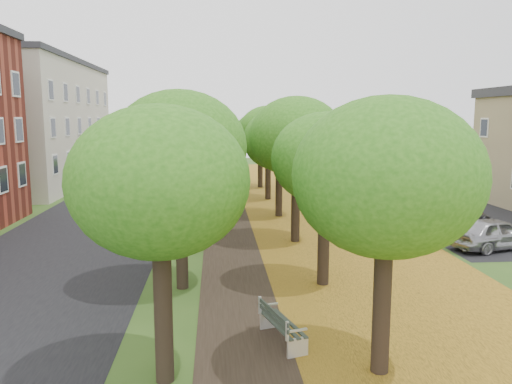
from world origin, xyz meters
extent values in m
plane|color=#2D4C19|center=(0.00, 0.00, 0.00)|extent=(120.00, 120.00, 0.00)
cube|color=black|center=(-7.50, 15.00, 0.00)|extent=(8.00, 70.00, 0.01)
cube|color=black|center=(0.00, 15.00, 0.00)|extent=(3.20, 70.00, 0.01)
cube|color=#B48021|center=(5.00, 15.00, 0.01)|extent=(7.50, 70.00, 0.01)
cube|color=black|center=(13.50, 16.00, 0.00)|extent=(9.00, 16.00, 0.01)
cylinder|color=black|center=(-2.20, 0.00, 1.59)|extent=(0.40, 0.40, 3.18)
ellipsoid|color=#276415|center=(-2.20, 0.00, 4.49)|extent=(4.04, 4.04, 3.43)
cylinder|color=black|center=(-2.20, 6.00, 1.59)|extent=(0.40, 0.40, 3.18)
ellipsoid|color=#276415|center=(-2.20, 6.00, 4.49)|extent=(4.04, 4.04, 3.43)
cylinder|color=black|center=(-2.20, 12.00, 1.59)|extent=(0.40, 0.40, 3.18)
ellipsoid|color=#276415|center=(-2.20, 12.00, 4.49)|extent=(4.04, 4.04, 3.43)
cylinder|color=black|center=(-2.20, 18.00, 1.59)|extent=(0.40, 0.40, 3.18)
ellipsoid|color=#276415|center=(-2.20, 18.00, 4.49)|extent=(4.04, 4.04, 3.43)
cylinder|color=black|center=(-2.20, 24.00, 1.59)|extent=(0.40, 0.40, 3.18)
ellipsoid|color=#276415|center=(-2.20, 24.00, 4.49)|extent=(4.04, 4.04, 3.43)
cylinder|color=black|center=(-2.20, 30.00, 1.59)|extent=(0.40, 0.40, 3.18)
ellipsoid|color=#276415|center=(-2.20, 30.00, 4.49)|extent=(4.04, 4.04, 3.43)
cylinder|color=black|center=(2.60, 0.00, 1.59)|extent=(0.40, 0.40, 3.18)
ellipsoid|color=#276415|center=(2.60, 0.00, 4.49)|extent=(4.04, 4.04, 3.43)
cylinder|color=black|center=(2.60, 6.00, 1.59)|extent=(0.40, 0.40, 3.18)
ellipsoid|color=#276415|center=(2.60, 6.00, 4.49)|extent=(4.04, 4.04, 3.43)
cylinder|color=black|center=(2.60, 12.00, 1.59)|extent=(0.40, 0.40, 3.18)
ellipsoid|color=#276415|center=(2.60, 12.00, 4.49)|extent=(4.04, 4.04, 3.43)
cylinder|color=black|center=(2.60, 18.00, 1.59)|extent=(0.40, 0.40, 3.18)
ellipsoid|color=#276415|center=(2.60, 18.00, 4.49)|extent=(4.04, 4.04, 3.43)
cylinder|color=black|center=(2.60, 24.00, 1.59)|extent=(0.40, 0.40, 3.18)
ellipsoid|color=#276415|center=(2.60, 24.00, 4.49)|extent=(4.04, 4.04, 3.43)
cylinder|color=black|center=(2.60, 30.00, 1.59)|extent=(0.40, 0.40, 3.18)
ellipsoid|color=#276415|center=(2.60, 30.00, 4.49)|extent=(4.04, 4.04, 3.43)
cube|color=beige|center=(-17.00, 33.00, 5.00)|extent=(10.00, 20.00, 10.00)
cube|color=#2D2D33|center=(-17.00, 33.00, 10.20)|extent=(10.30, 20.30, 0.40)
cube|color=#2D3831|center=(0.62, 1.67, 0.48)|extent=(1.02, 1.99, 0.04)
cube|color=#2D3831|center=(0.35, 1.60, 0.77)|extent=(0.58, 1.87, 0.28)
cube|color=silver|center=(0.86, 0.83, 0.24)|extent=(0.53, 0.21, 0.48)
cube|color=silver|center=(0.37, 2.52, 0.24)|extent=(0.53, 0.21, 0.48)
cube|color=silver|center=(0.86, 0.83, 0.68)|extent=(0.48, 0.20, 0.04)
cube|color=silver|center=(0.37, 2.52, 0.68)|extent=(0.48, 0.20, 0.04)
imported|color=#A09FA3|center=(11.03, 9.95, 0.70)|extent=(4.40, 2.69, 1.40)
imported|color=maroon|center=(11.00, 14.31, 0.63)|extent=(4.02, 2.09, 1.26)
imported|color=#2D2E32|center=(11.00, 13.81, 0.65)|extent=(4.82, 3.07, 1.30)
imported|color=silver|center=(11.00, 17.96, 0.67)|extent=(5.28, 3.48, 1.35)
camera|label=1|loc=(-1.05, -10.30, 5.71)|focal=35.00mm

